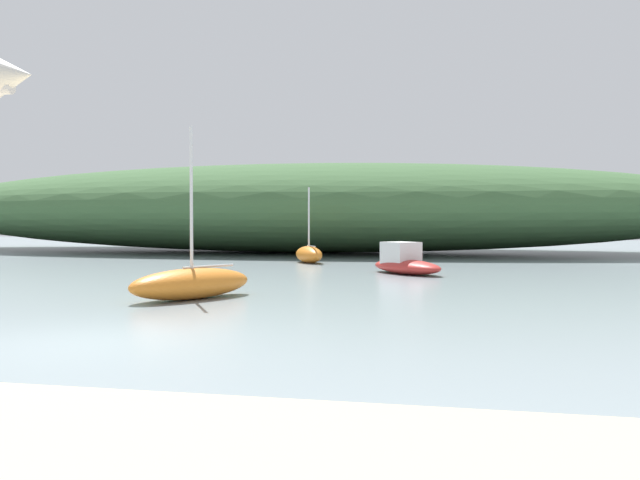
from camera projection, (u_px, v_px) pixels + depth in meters
ground_plane at (95, 342)px, 11.08m from camera, size 120.00×120.00×0.00m
distant_hill at (298, 208)px, 41.84m from camera, size 51.58×15.61×5.31m
sailboat_east_reach at (309, 254)px, 31.17m from camera, size 2.14×2.78×3.43m
sailboat_mid_channel at (192, 283)px, 17.01m from camera, size 2.78×3.69×4.27m
motorboat_by_sandbar at (405, 263)px, 24.87m from camera, size 3.30×3.42×1.15m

